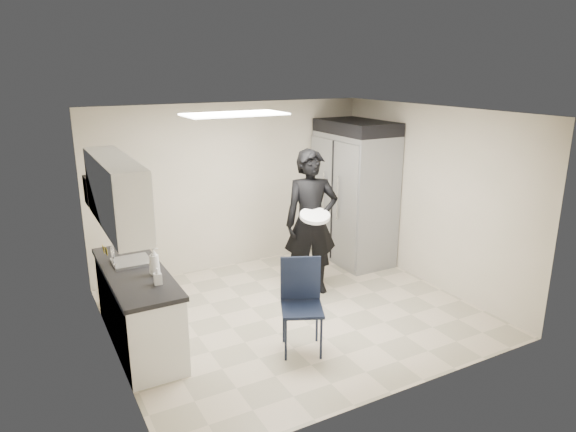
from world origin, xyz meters
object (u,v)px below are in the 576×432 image
commercial_fridge (354,198)px  lower_counter (138,309)px  folding_chair (302,309)px  man_tuxedo (311,223)px

commercial_fridge → lower_counter: bearing=-164.1°
folding_chair → man_tuxedo: bearing=80.5°
commercial_fridge → man_tuxedo: commercial_fridge is taller
lower_counter → folding_chair: (1.57, -1.06, 0.08)m
lower_counter → commercial_fridge: 3.98m
lower_counter → folding_chair: folding_chair is taller
lower_counter → man_tuxedo: 2.58m
lower_counter → man_tuxedo: bearing=6.8°
lower_counter → commercial_fridge: (3.78, 1.07, 0.62)m
commercial_fridge → man_tuxedo: bearing=-148.9°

